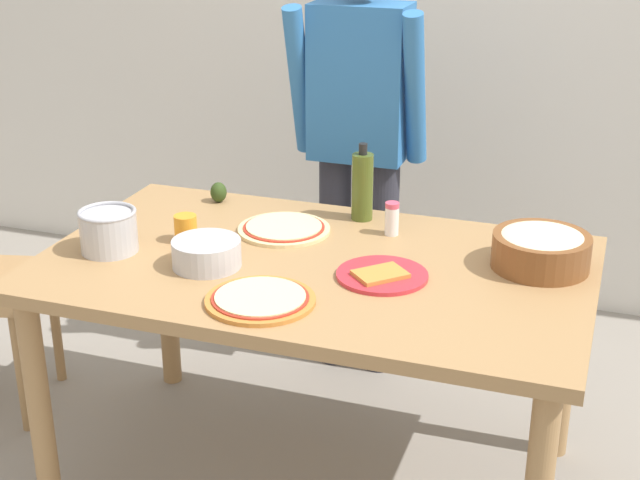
% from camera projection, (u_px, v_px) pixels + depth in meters
% --- Properties ---
extents(ground, '(8.00, 8.00, 0.00)m').
position_uv_depth(ground, '(315.00, 477.00, 2.97)').
color(ground, gray).
extents(wall_back, '(5.60, 0.10, 2.60)m').
position_uv_depth(wall_back, '(439.00, 2.00, 3.88)').
color(wall_back, silver).
rests_on(wall_back, ground).
extents(dining_table, '(1.60, 0.96, 0.76)m').
position_uv_depth(dining_table, '(315.00, 290.00, 2.72)').
color(dining_table, '#A37A4C').
rests_on(dining_table, ground).
extents(person_cook, '(0.49, 0.25, 1.62)m').
position_uv_depth(person_cook, '(359.00, 134.00, 3.31)').
color(person_cook, '#2D2D38').
rests_on(person_cook, ground).
extents(pizza_raw_on_board, '(0.29, 0.29, 0.02)m').
position_uv_depth(pizza_raw_on_board, '(284.00, 229.00, 2.91)').
color(pizza_raw_on_board, beige).
rests_on(pizza_raw_on_board, dining_table).
extents(pizza_cooked_on_tray, '(0.30, 0.30, 0.02)m').
position_uv_depth(pizza_cooked_on_tray, '(260.00, 299.00, 2.43)').
color(pizza_cooked_on_tray, '#C67A33').
rests_on(pizza_cooked_on_tray, dining_table).
extents(plate_with_slice, '(0.26, 0.26, 0.02)m').
position_uv_depth(plate_with_slice, '(382.00, 275.00, 2.58)').
color(plate_with_slice, red).
rests_on(plate_with_slice, dining_table).
extents(popcorn_bowl, '(0.28, 0.28, 0.11)m').
position_uv_depth(popcorn_bowl, '(541.00, 248.00, 2.62)').
color(popcorn_bowl, brown).
rests_on(popcorn_bowl, dining_table).
extents(mixing_bowl_steel, '(0.20, 0.20, 0.08)m').
position_uv_depth(mixing_bowl_steel, '(207.00, 253.00, 2.64)').
color(mixing_bowl_steel, '#B7B7BC').
rests_on(mixing_bowl_steel, dining_table).
extents(olive_oil_bottle, '(0.07, 0.07, 0.26)m').
position_uv_depth(olive_oil_bottle, '(362.00, 186.00, 2.97)').
color(olive_oil_bottle, '#47561E').
rests_on(olive_oil_bottle, dining_table).
extents(steel_pot, '(0.17, 0.17, 0.13)m').
position_uv_depth(steel_pot, '(109.00, 230.00, 2.74)').
color(steel_pot, '#B7B7BC').
rests_on(steel_pot, dining_table).
extents(cup_orange, '(0.07, 0.07, 0.08)m').
position_uv_depth(cup_orange, '(186.00, 229.00, 2.82)').
color(cup_orange, orange).
rests_on(cup_orange, dining_table).
extents(salt_shaker, '(0.04, 0.04, 0.11)m').
position_uv_depth(salt_shaker, '(392.00, 219.00, 2.87)').
color(salt_shaker, white).
rests_on(salt_shaker, dining_table).
extents(avocado, '(0.06, 0.06, 0.07)m').
position_uv_depth(avocado, '(219.00, 192.00, 3.15)').
color(avocado, '#2D4219').
rests_on(avocado, dining_table).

